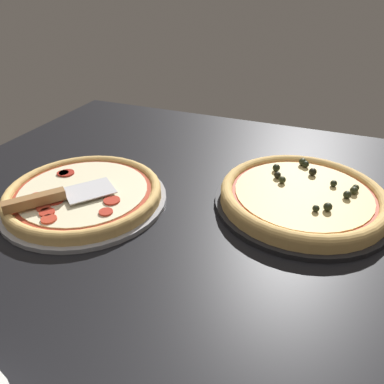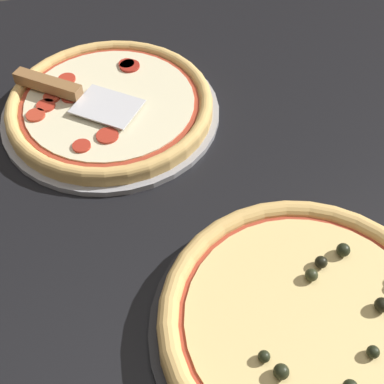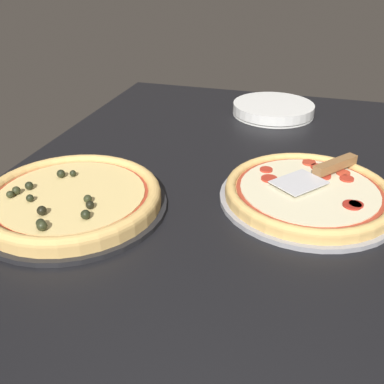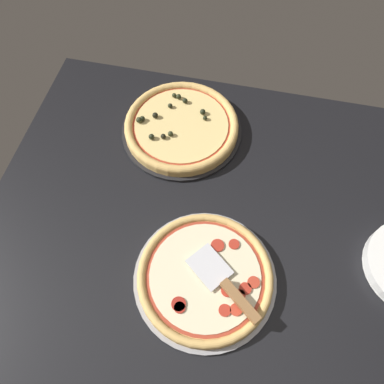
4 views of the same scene
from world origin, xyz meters
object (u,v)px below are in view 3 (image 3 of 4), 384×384
Objects in this scene: plate_stack at (273,109)px; serving_spatula at (326,169)px; pizza_back at (71,197)px; pizza_front at (309,191)px.

serving_spatula is at bearing -159.25° from plate_stack.
serving_spatula is at bearing -63.81° from pizza_back.
pizza_front is 0.96× the size of pizza_back.
serving_spatula is 0.83× the size of plate_stack.
pizza_front is 7.87cm from serving_spatula.
pizza_front reaches higher than plate_stack.
pizza_back reaches higher than plate_stack.
plate_stack is at bearing -24.46° from pizza_back.
plate_stack is (44.22, 16.75, -2.68)cm from serving_spatula.
pizza_back is 52.97cm from serving_spatula.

